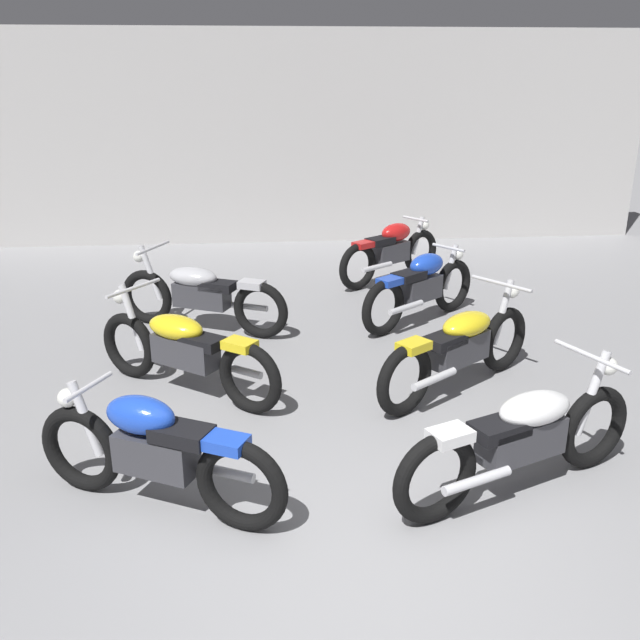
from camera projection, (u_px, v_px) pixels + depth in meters
ground_plane at (366, 584)px, 4.17m from camera, size 60.00×60.00×0.00m
back_wall at (291, 139)px, 12.01m from camera, size 12.55×0.24×3.60m
motorcycle_left_row_0 at (155, 450)px, 4.75m from camera, size 1.82×0.97×0.88m
motorcycle_left_row_1 at (184, 349)px, 6.49m from camera, size 1.81×1.38×0.97m
motorcycle_left_row_2 at (201, 294)px, 8.10m from camera, size 2.02×1.07×0.97m
motorcycle_right_row_0 at (523, 436)px, 4.94m from camera, size 2.04×1.03×0.97m
motorcycle_right_row_1 at (460, 347)px, 6.55m from camera, size 1.82×1.37×0.97m
motorcycle_right_row_2 at (421, 286)px, 8.36m from camera, size 1.63×1.28×0.88m
motorcycle_right_row_3 at (391, 251)px, 10.02m from camera, size 1.67×1.23×0.88m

